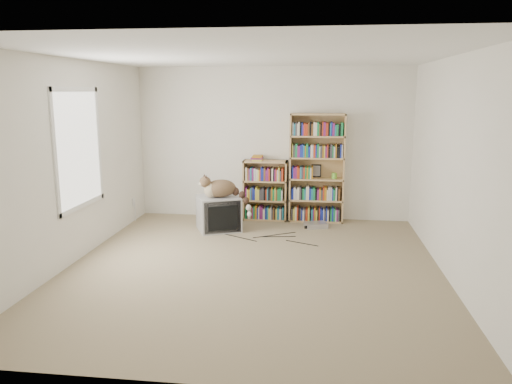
# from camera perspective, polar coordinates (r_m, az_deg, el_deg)

# --- Properties ---
(floor) EXTENTS (4.50, 5.00, 0.01)m
(floor) POSITION_cam_1_polar(r_m,az_deg,el_deg) (6.14, -0.32, -8.62)
(floor) COLOR #9B8869
(floor) RESTS_ON ground
(wall_back) EXTENTS (4.50, 0.02, 2.50)m
(wall_back) POSITION_cam_1_polar(r_m,az_deg,el_deg) (8.29, 1.94, 5.52)
(wall_back) COLOR white
(wall_back) RESTS_ON floor
(wall_front) EXTENTS (4.50, 0.02, 2.50)m
(wall_front) POSITION_cam_1_polar(r_m,az_deg,el_deg) (3.41, -5.85, -3.17)
(wall_front) COLOR white
(wall_front) RESTS_ON floor
(wall_left) EXTENTS (0.02, 5.00, 2.50)m
(wall_left) POSITION_cam_1_polar(r_m,az_deg,el_deg) (6.51, -20.39, 3.17)
(wall_left) COLOR white
(wall_left) RESTS_ON floor
(wall_right) EXTENTS (0.02, 5.00, 2.50)m
(wall_right) POSITION_cam_1_polar(r_m,az_deg,el_deg) (5.97, 21.63, 2.39)
(wall_right) COLOR white
(wall_right) RESTS_ON floor
(ceiling) EXTENTS (4.50, 5.00, 0.02)m
(ceiling) POSITION_cam_1_polar(r_m,az_deg,el_deg) (5.78, -0.35, 15.35)
(ceiling) COLOR white
(ceiling) RESTS_ON wall_back
(window) EXTENTS (0.02, 1.22, 1.52)m
(window) POSITION_cam_1_polar(r_m,az_deg,el_deg) (6.67, -19.60, 4.71)
(window) COLOR white
(window) RESTS_ON wall_left
(crt_tv) EXTENTS (0.78, 0.75, 0.53)m
(crt_tv) POSITION_cam_1_polar(r_m,az_deg,el_deg) (7.70, -4.31, -2.44)
(crt_tv) COLOR #A9A9AC
(crt_tv) RESTS_ON floor
(cat) EXTENTS (0.83, 0.52, 0.59)m
(cat) POSITION_cam_1_polar(r_m,az_deg,el_deg) (7.55, -3.64, 0.13)
(cat) COLOR #372416
(cat) RESTS_ON crt_tv
(bookcase_tall) EXTENTS (0.88, 0.30, 1.76)m
(bookcase_tall) POSITION_cam_1_polar(r_m,az_deg,el_deg) (8.17, 6.96, 2.44)
(bookcase_tall) COLOR tan
(bookcase_tall) RESTS_ON floor
(bookcase_short) EXTENTS (0.72, 0.30, 0.99)m
(bookcase_short) POSITION_cam_1_polar(r_m,az_deg,el_deg) (8.28, 1.06, 0.00)
(bookcase_short) COLOR tan
(bookcase_short) RESTS_ON floor
(book_stack) EXTENTS (0.20, 0.26, 0.08)m
(book_stack) POSITION_cam_1_polar(r_m,az_deg,el_deg) (8.17, 0.19, 3.90)
(book_stack) COLOR #BA3318
(book_stack) RESTS_ON bookcase_short
(green_mug) EXTENTS (0.08, 0.08, 0.09)m
(green_mug) POSITION_cam_1_polar(r_m,az_deg,el_deg) (8.17, 8.94, 1.87)
(green_mug) COLOR #72C939
(green_mug) RESTS_ON bookcase_tall
(framed_print) EXTENTS (0.16, 0.05, 0.21)m
(framed_print) POSITION_cam_1_polar(r_m,az_deg,el_deg) (8.25, 6.90, 2.43)
(framed_print) COLOR black
(framed_print) RESTS_ON bookcase_tall
(dvd_player) EXTENTS (0.39, 0.33, 0.08)m
(dvd_player) POSITION_cam_1_polar(r_m,az_deg,el_deg) (7.92, 6.84, -3.77)
(dvd_player) COLOR #B4B4B9
(dvd_player) RESTS_ON floor
(wall_outlet) EXTENTS (0.01, 0.08, 0.13)m
(wall_outlet) POSITION_cam_1_polar(r_m,az_deg,el_deg) (8.42, -13.81, -1.13)
(wall_outlet) COLOR silver
(wall_outlet) RESTS_ON wall_left
(floor_cables) EXTENTS (1.20, 0.70, 0.01)m
(floor_cables) POSITION_cam_1_polar(r_m,az_deg,el_deg) (7.32, 0.68, -5.23)
(floor_cables) COLOR black
(floor_cables) RESTS_ON floor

